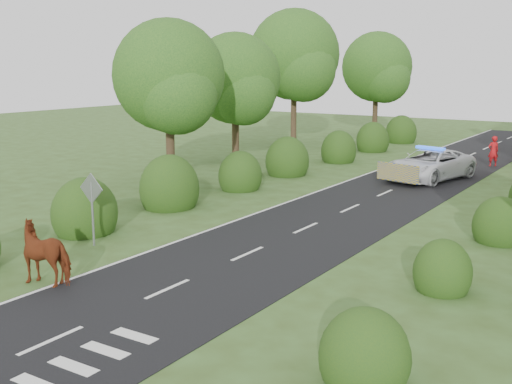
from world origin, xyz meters
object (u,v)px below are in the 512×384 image
Objects in this scene: police_van at (429,165)px; pedestrian_red at (493,151)px; road_sign at (92,199)px; cow at (48,257)px.

police_van is 6.89m from pedestrian_red.
cow is at bearing -62.54° from road_sign.
pedestrian_red is (7.38, 25.42, -0.72)m from road_sign.
road_sign reaches higher than pedestrian_red.
pedestrian_red reaches higher than cow.
cow is 29.29m from pedestrian_red.
road_sign is 1.21× the size of cow.
road_sign reaches higher than cow.
cow is at bearing -86.70° from police_van.
cow is 0.33× the size of police_van.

